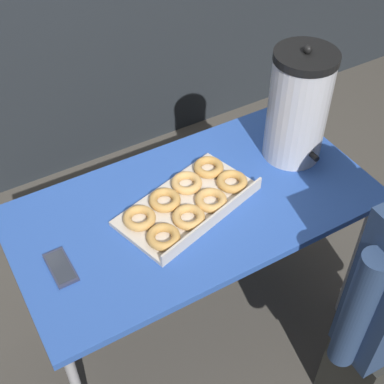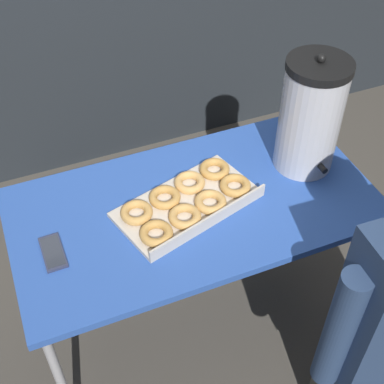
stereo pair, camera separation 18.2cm
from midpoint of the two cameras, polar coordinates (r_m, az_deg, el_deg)
name	(u,v)px [view 2 (the right image)]	position (r m, az deg, el deg)	size (l,w,h in m)	color
ground_plane	(194,318)	(2.45, 2.36, -13.41)	(12.00, 12.00, 0.00)	#4C473F
folding_table	(194,214)	(1.91, 2.96, -2.50)	(1.27, 0.67, 0.73)	#2D56B2
donut_box	(188,202)	(1.84, 2.38, -1.19)	(0.54, 0.38, 0.05)	beige
coffee_urn	(310,116)	(1.95, 15.18, 7.73)	(0.22, 0.25, 0.46)	silver
cell_phone	(53,252)	(1.75, -11.75, -6.48)	(0.07, 0.15, 0.01)	#2D334C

